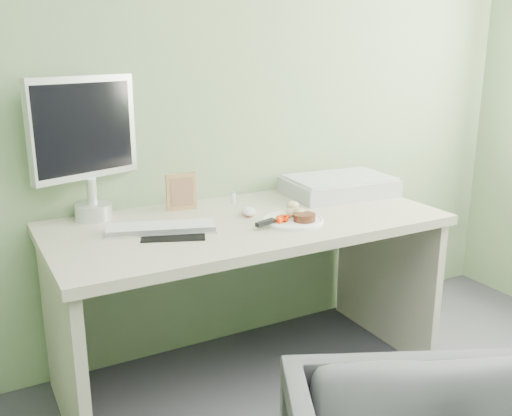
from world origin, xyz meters
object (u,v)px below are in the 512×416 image
plate (293,221)px  scanner (339,187)px  desk (247,261)px  monitor (87,140)px

plate → scanner: size_ratio=0.50×
desk → monitor: 0.81m
scanner → desk: bearing=-161.1°
desk → plate: size_ratio=6.56×
desk → plate: bearing=-42.6°
desk → scanner: 0.63m
monitor → scanner: bearing=-28.1°
desk → scanner: (0.57, 0.15, 0.22)m
plate → monitor: size_ratio=0.43×
desk → plate: (0.14, -0.13, 0.19)m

